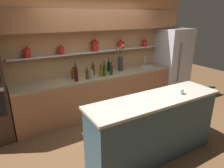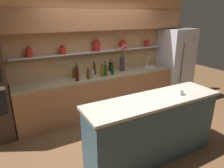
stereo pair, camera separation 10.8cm
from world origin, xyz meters
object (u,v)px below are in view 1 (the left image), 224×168
at_px(bottle_oil_4, 101,72).
at_px(bottle_oil_11, 73,74).
at_px(sink_fixture, 147,66).
at_px(bottle_wine_1, 75,72).
at_px(bottle_spirit_10, 92,74).
at_px(coffee_mug, 181,91).
at_px(bottle_spirit_7, 93,69).
at_px(flower_vase, 120,62).
at_px(bottle_spirit_6, 87,75).
at_px(bottle_wine_3, 111,70).
at_px(bottle_wine_5, 76,75).
at_px(bottle_wine_8, 104,70).
at_px(refrigerator, 172,63).
at_px(bottle_oil_9, 100,70).
at_px(bottle_wine_2, 109,67).
at_px(bottle_oil_0, 101,70).

xyz_separation_m(bottle_oil_4, bottle_oil_11, (-0.57, 0.17, 0.01)).
xyz_separation_m(sink_fixture, bottle_wine_1, (-1.89, 0.11, 0.09)).
distance_m(bottle_spirit_10, coffee_mug, 1.86).
height_order(bottle_oil_4, bottle_spirit_7, bottle_spirit_7).
relative_size(flower_vase, bottle_spirit_6, 2.67).
relative_size(bottle_wine_3, bottle_spirit_7, 1.06).
xyz_separation_m(bottle_wine_5, bottle_oil_11, (0.00, 0.21, -0.03)).
bearing_deg(bottle_wine_8, bottle_oil_4, 176.08).
height_order(refrigerator, bottle_oil_9, refrigerator).
bearing_deg(bottle_wine_2, bottle_oil_11, -172.11).
distance_m(flower_vase, bottle_spirit_7, 0.71).
bearing_deg(bottle_spirit_7, bottle_oil_0, 5.17).
bearing_deg(coffee_mug, bottle_oil_0, 100.27).
bearing_deg(coffee_mug, bottle_wine_1, 116.23).
bearing_deg(bottle_spirit_6, bottle_wine_1, 121.11).
distance_m(bottle_oil_4, bottle_spirit_10, 0.23).
distance_m(flower_vase, coffee_mug, 1.95).
xyz_separation_m(bottle_wine_8, bottle_oil_9, (0.00, 0.18, -0.04)).
relative_size(bottle_spirit_6, bottle_spirit_7, 0.83).
xyz_separation_m(bottle_wine_2, coffee_mug, (0.13, -2.04, 0.03)).
xyz_separation_m(bottle_wine_3, bottle_wine_5, (-0.85, -0.06, 0.02)).
bearing_deg(bottle_wine_8, refrigerator, 2.65).
xyz_separation_m(bottle_oil_4, bottle_wine_8, (0.08, -0.01, 0.03)).
xyz_separation_m(refrigerator, bottle_oil_0, (-2.12, 0.15, 0.08)).
xyz_separation_m(bottle_wine_5, coffee_mug, (1.07, -1.71, 0.01)).
bearing_deg(flower_vase, sink_fixture, -4.33).
bearing_deg(bottle_spirit_7, bottle_spirit_10, -120.85).
relative_size(bottle_oil_4, bottle_spirit_6, 0.99).
bearing_deg(refrigerator, bottle_wine_8, -177.35).
distance_m(bottle_wine_1, bottle_wine_5, 0.30).
distance_m(sink_fixture, bottle_wine_2, 1.06).
bearing_deg(flower_vase, bottle_spirit_10, -164.62).
distance_m(bottle_wine_2, bottle_oil_4, 0.48).
height_order(bottle_oil_4, bottle_spirit_6, bottle_spirit_6).
relative_size(flower_vase, bottle_wine_1, 2.02).
xyz_separation_m(refrigerator, bottle_oil_11, (-2.83, 0.08, 0.09)).
distance_m(bottle_oil_0, bottle_oil_4, 0.28).
bearing_deg(refrigerator, bottle_oil_0, 175.95).
height_order(sink_fixture, bottle_wine_8, bottle_wine_8).
height_order(flower_vase, bottle_wine_2, flower_vase).
xyz_separation_m(sink_fixture, bottle_oil_4, (-1.41, -0.14, 0.07)).
bearing_deg(bottle_wine_1, bottle_oil_9, -7.38).
bearing_deg(bottle_spirit_10, sink_fixture, 6.22).
bearing_deg(bottle_oil_0, refrigerator, -4.05).
bearing_deg(bottle_oil_9, sink_fixture, -1.45).
bearing_deg(bottle_oil_9, flower_vase, 2.64).
xyz_separation_m(sink_fixture, bottle_oil_9, (-1.33, 0.03, 0.06)).
bearing_deg(bottle_oil_0, bottle_spirit_6, -151.12).
distance_m(sink_fixture, bottle_spirit_7, 1.49).
distance_m(bottle_wine_1, bottle_oil_11, 0.12).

